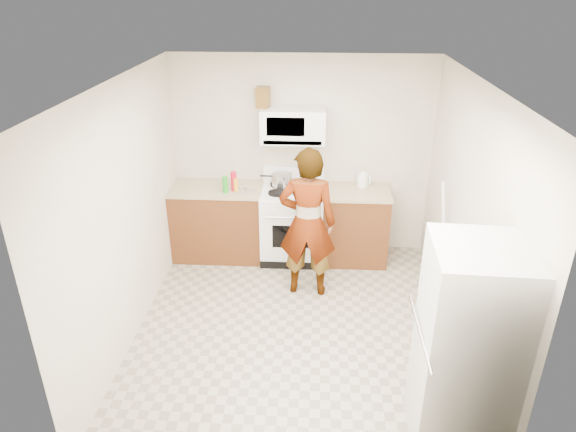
# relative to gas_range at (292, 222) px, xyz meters

# --- Properties ---
(floor) EXTENTS (3.60, 3.60, 0.00)m
(floor) POSITION_rel_gas_range_xyz_m (0.10, -1.48, -0.49)
(floor) COLOR gray
(floor) RESTS_ON ground
(back_wall) EXTENTS (3.20, 0.02, 2.50)m
(back_wall) POSITION_rel_gas_range_xyz_m (0.10, 0.31, 0.76)
(back_wall) COLOR beige
(back_wall) RESTS_ON floor
(right_wall) EXTENTS (0.02, 3.60, 2.50)m
(right_wall) POSITION_rel_gas_range_xyz_m (1.69, -1.48, 0.76)
(right_wall) COLOR beige
(right_wall) RESTS_ON floor
(cabinet_left) EXTENTS (1.12, 0.62, 0.90)m
(cabinet_left) POSITION_rel_gas_range_xyz_m (-0.94, 0.01, -0.04)
(cabinet_left) COLOR #552C14
(cabinet_left) RESTS_ON floor
(counter_left) EXTENTS (1.14, 0.64, 0.03)m
(counter_left) POSITION_rel_gas_range_xyz_m (-0.94, 0.01, 0.43)
(counter_left) COLOR tan
(counter_left) RESTS_ON cabinet_left
(cabinet_right) EXTENTS (0.80, 0.62, 0.90)m
(cabinet_right) POSITION_rel_gas_range_xyz_m (0.78, 0.01, -0.04)
(cabinet_right) COLOR #552C14
(cabinet_right) RESTS_ON floor
(counter_right) EXTENTS (0.82, 0.64, 0.03)m
(counter_right) POSITION_rel_gas_range_xyz_m (0.78, 0.01, 0.43)
(counter_right) COLOR tan
(counter_right) RESTS_ON cabinet_right
(gas_range) EXTENTS (0.76, 0.65, 1.13)m
(gas_range) POSITION_rel_gas_range_xyz_m (0.00, 0.00, 0.00)
(gas_range) COLOR white
(gas_range) RESTS_ON floor
(microwave) EXTENTS (0.76, 0.38, 0.40)m
(microwave) POSITION_rel_gas_range_xyz_m (0.00, 0.13, 1.21)
(microwave) COLOR white
(microwave) RESTS_ON back_wall
(person) EXTENTS (0.65, 0.45, 1.72)m
(person) POSITION_rel_gas_range_xyz_m (0.20, -0.79, 0.38)
(person) COLOR tan
(person) RESTS_ON floor
(fridge) EXTENTS (0.74, 0.74, 1.70)m
(fridge) POSITION_rel_gas_range_xyz_m (1.42, -2.81, 0.36)
(fridge) COLOR silver
(fridge) RESTS_ON floor
(kettle) EXTENTS (0.15, 0.15, 0.16)m
(kettle) POSITION_rel_gas_range_xyz_m (0.86, 0.15, 0.53)
(kettle) COLOR white
(kettle) RESTS_ON counter_right
(jug) EXTENTS (0.17, 0.17, 0.24)m
(jug) POSITION_rel_gas_range_xyz_m (-0.35, 0.14, 1.53)
(jug) COLOR brown
(jug) RESTS_ON microwave
(saucepan) EXTENTS (0.30, 0.30, 0.14)m
(saucepan) POSITION_rel_gas_range_xyz_m (-0.13, 0.09, 0.54)
(saucepan) COLOR #B3B4B8
(saucepan) RESTS_ON gas_range
(tray) EXTENTS (0.29, 0.24, 0.05)m
(tray) POSITION_rel_gas_range_xyz_m (0.11, -0.12, 0.47)
(tray) COLOR white
(tray) RESTS_ON gas_range
(bottle_spray) EXTENTS (0.08, 0.08, 0.24)m
(bottle_spray) POSITION_rel_gas_range_xyz_m (-0.71, -0.08, 0.57)
(bottle_spray) COLOR #B70D23
(bottle_spray) RESTS_ON counter_left
(bottle_hot_sauce) EXTENTS (0.07, 0.07, 0.17)m
(bottle_hot_sauce) POSITION_rel_gas_range_xyz_m (-0.68, -0.10, 0.53)
(bottle_hot_sauce) COLOR orange
(bottle_hot_sauce) RESTS_ON counter_left
(bottle_green_cap) EXTENTS (0.08, 0.08, 0.20)m
(bottle_green_cap) POSITION_rel_gas_range_xyz_m (-0.80, -0.15, 0.55)
(bottle_green_cap) COLOR #1A911A
(bottle_green_cap) RESTS_ON counter_left
(pot_lid) EXTENTS (0.27, 0.27, 0.01)m
(pot_lid) POSITION_rel_gas_range_xyz_m (-0.57, -0.08, 0.46)
(pot_lid) COLOR white
(pot_lid) RESTS_ON counter_left
(broom) EXTENTS (0.27, 0.20, 1.41)m
(broom) POSITION_rel_gas_range_xyz_m (1.68, -0.83, 0.23)
(broom) COLOR white
(broom) RESTS_ON floor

